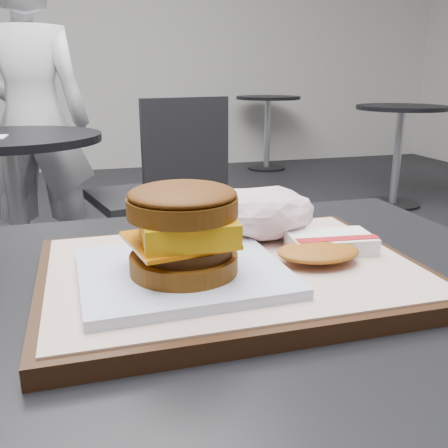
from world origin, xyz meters
TOP-DOWN VIEW (x-y plane):
  - serving_tray at (0.05, 0.02)m, footprint 0.38×0.28m
  - breakfast_sandwich at (0.00, -0.00)m, footprint 0.20×0.18m
  - hash_brown at (0.16, 0.02)m, footprint 0.12×0.10m
  - crumpled_wrapper at (0.12, 0.10)m, footprint 0.13×0.10m
  - neighbor_table at (-0.35, 1.65)m, footprint 0.70×0.70m
  - neighbor_chair at (0.23, 1.68)m, footprint 0.64×0.50m
  - patron at (-0.30, 2.16)m, footprint 0.57×0.40m
  - bg_table_near at (2.20, 2.80)m, footprint 0.66×0.66m
  - bg_table_far at (1.80, 4.50)m, footprint 0.66×0.66m

SIDE VIEW (x-z plane):
  - neighbor_chair at x=0.23m, z-range 0.07..0.95m
  - neighbor_table at x=-0.35m, z-range 0.18..0.93m
  - bg_table_near at x=2.20m, z-range 0.19..0.94m
  - bg_table_far at x=1.80m, z-range 0.19..0.94m
  - patron at x=-0.30m, z-range 0.00..1.49m
  - serving_tray at x=0.05m, z-range 0.77..0.79m
  - hash_brown at x=0.16m, z-range 0.79..0.81m
  - crumpled_wrapper at x=0.12m, z-range 0.79..0.85m
  - breakfast_sandwich at x=0.00m, z-range 0.78..0.88m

